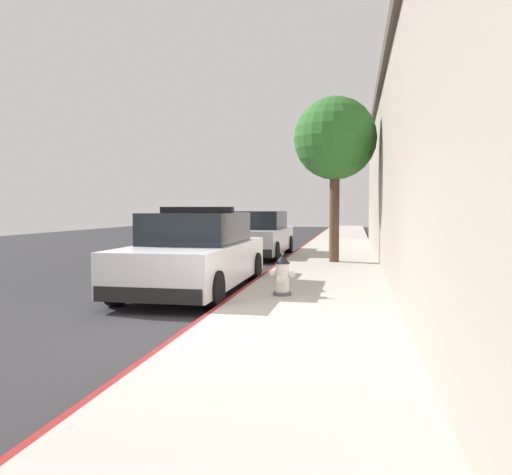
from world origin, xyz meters
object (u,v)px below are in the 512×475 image
Objects in this scene: street_tree at (335,140)px; fire_hydrant at (282,275)px; police_cruiser at (196,254)px; parked_car_silver_ahead at (258,235)px.

fire_hydrant is at bearing -96.37° from street_tree.
parked_car_silver_ahead is at bearing 91.31° from police_cruiser.
fire_hydrant is 0.16× the size of street_tree.
parked_car_silver_ahead is 1.04× the size of street_tree.
street_tree is at bearing 63.19° from police_cruiser.
parked_car_silver_ahead is 6.37× the size of fire_hydrant.
police_cruiser is 7.48m from parked_car_silver_ahead.
police_cruiser is at bearing -116.81° from street_tree.
parked_car_silver_ahead is 4.65m from street_tree.
police_cruiser reaches higher than fire_hydrant.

